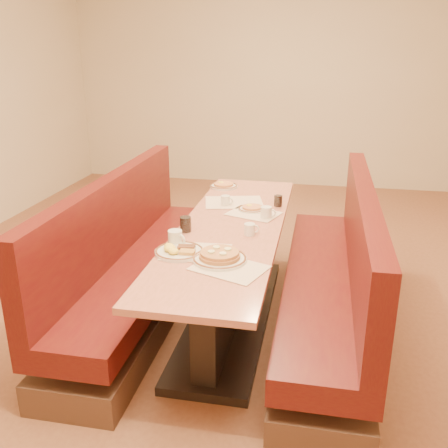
% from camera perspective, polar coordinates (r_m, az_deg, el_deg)
% --- Properties ---
extents(ground, '(8.00, 8.00, 0.00)m').
position_cam_1_polar(ground, '(3.81, 0.73, -10.88)').
color(ground, '#9E6647').
rests_on(ground, ground).
extents(room_envelope, '(6.04, 8.04, 2.82)m').
position_cam_1_polar(room_envelope, '(3.27, 0.89, 19.62)').
color(room_envelope, beige).
rests_on(room_envelope, ground).
extents(diner_table, '(0.70, 2.50, 0.75)m').
position_cam_1_polar(diner_table, '(3.63, 0.76, -5.79)').
color(diner_table, black).
rests_on(diner_table, ground).
extents(booth_left, '(0.55, 2.50, 1.05)m').
position_cam_1_polar(booth_left, '(3.82, -10.14, -4.95)').
color(booth_left, '#4C3326').
rests_on(booth_left, ground).
extents(booth_right, '(0.55, 2.50, 1.05)m').
position_cam_1_polar(booth_right, '(3.59, 12.41, -6.83)').
color(booth_right, '#4C3326').
rests_on(booth_right, ground).
extents(placemat_near_left, '(0.42, 0.33, 0.00)m').
position_cam_1_polar(placemat_near_left, '(3.04, -3.20, -3.22)').
color(placemat_near_left, beige).
rests_on(placemat_near_left, diner_table).
extents(placemat_near_right, '(0.47, 0.42, 0.00)m').
position_cam_1_polar(placemat_near_right, '(2.83, 0.61, -5.02)').
color(placemat_near_right, beige).
rests_on(placemat_near_right, diner_table).
extents(placemat_far_left, '(0.52, 0.44, 0.00)m').
position_cam_1_polar(placemat_far_left, '(4.00, 1.15, 2.51)').
color(placemat_far_left, beige).
rests_on(placemat_far_left, diner_table).
extents(placemat_far_right, '(0.43, 0.38, 0.00)m').
position_cam_1_polar(placemat_far_right, '(3.73, 3.40, 1.20)').
color(placemat_far_right, beige).
rests_on(placemat_far_right, diner_table).
extents(pancake_plate, '(0.32, 0.32, 0.07)m').
position_cam_1_polar(pancake_plate, '(2.91, -0.51, -3.80)').
color(pancake_plate, silver).
rests_on(pancake_plate, diner_table).
extents(eggs_plate, '(0.30, 0.30, 0.06)m').
position_cam_1_polar(eggs_plate, '(3.03, -5.21, -3.06)').
color(eggs_plate, silver).
rests_on(eggs_plate, diner_table).
extents(extra_plate_mid, '(0.21, 0.21, 0.04)m').
position_cam_1_polar(extra_plate_mid, '(3.81, 3.23, 1.79)').
color(extra_plate_mid, silver).
rests_on(extra_plate_mid, diner_table).
extents(extra_plate_far, '(0.24, 0.24, 0.05)m').
position_cam_1_polar(extra_plate_far, '(4.43, -0.04, 4.42)').
color(extra_plate_far, silver).
rests_on(extra_plate_far, diner_table).
extents(coffee_mug_a, '(0.10, 0.07, 0.08)m').
position_cam_1_polar(coffee_mug_a, '(3.31, 2.99, -0.59)').
color(coffee_mug_a, silver).
rests_on(coffee_mug_a, diner_table).
extents(coffee_mug_b, '(0.12, 0.09, 0.10)m').
position_cam_1_polar(coffee_mug_b, '(3.15, -5.55, -1.56)').
color(coffee_mug_b, silver).
rests_on(coffee_mug_b, diner_table).
extents(coffee_mug_c, '(0.11, 0.08, 0.09)m').
position_cam_1_polar(coffee_mug_c, '(3.64, 4.89, 1.33)').
color(coffee_mug_c, silver).
rests_on(coffee_mug_c, diner_table).
extents(coffee_mug_d, '(0.10, 0.07, 0.08)m').
position_cam_1_polar(coffee_mug_d, '(3.93, 0.21, 2.73)').
color(coffee_mug_d, silver).
rests_on(coffee_mug_d, diner_table).
extents(soda_tumbler_near, '(0.08, 0.08, 0.10)m').
position_cam_1_polar(soda_tumbler_near, '(3.37, -4.41, -0.03)').
color(soda_tumbler_near, black).
rests_on(soda_tumbler_near, diner_table).
extents(soda_tumbler_mid, '(0.06, 0.06, 0.09)m').
position_cam_1_polar(soda_tumbler_mid, '(3.92, 6.20, 2.66)').
color(soda_tumbler_mid, black).
rests_on(soda_tumbler_mid, diner_table).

